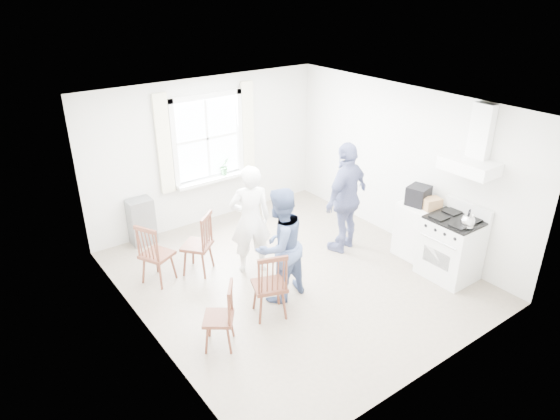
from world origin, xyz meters
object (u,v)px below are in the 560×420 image
object	(u,v)px
gas_stove	(451,247)
windsor_chair_c	(226,309)
person_mid	(280,245)
stereo_stack	(418,195)
person_left	(250,220)
windsor_chair_a	(203,237)
person_right	(346,198)
low_cabinet	(416,230)
windsor_chair_b	(271,280)

from	to	relation	value
gas_stove	windsor_chair_c	size ratio (longest dim) A/B	1.28
gas_stove	person_mid	xyz separation A→B (m)	(-2.37, 1.06, 0.34)
stereo_stack	person_left	size ratio (longest dim) A/B	0.23
windsor_chair_a	person_right	size ratio (longest dim) A/B	0.54
gas_stove	person_left	xyz separation A→B (m)	(-2.29, 1.89, 0.37)
windsor_chair_c	person_left	world-z (taller)	person_left
low_cabinet	windsor_chair_b	xyz separation A→B (m)	(-2.82, 0.01, 0.15)
windsor_chair_a	person_left	size ratio (longest dim) A/B	0.58
person_right	windsor_chair_a	bearing A→B (deg)	-33.12
windsor_chair_a	person_right	xyz separation A→B (m)	(2.22, -0.70, 0.32)
windsor_chair_a	windsor_chair_b	bearing A→B (deg)	-84.20
windsor_chair_a	person_mid	distance (m)	1.33
windsor_chair_a	stereo_stack	bearing A→B (deg)	-27.07
stereo_stack	windsor_chair_c	xyz separation A→B (m)	(-3.54, -0.13, -0.51)
low_cabinet	person_left	world-z (taller)	person_left
stereo_stack	windsor_chair_a	world-z (taller)	stereo_stack
person_mid	person_right	world-z (taller)	person_right
windsor_chair_c	person_left	xyz separation A→B (m)	(1.20, 1.29, 0.32)
windsor_chair_a	person_mid	bearing A→B (deg)	-65.49
person_left	windsor_chair_c	bearing A→B (deg)	68.81
person_mid	person_right	distance (m)	1.75
gas_stove	windsor_chair_a	bearing A→B (deg)	142.32
low_cabinet	person_left	size ratio (longest dim) A/B	0.53
windsor_chair_a	person_right	bearing A→B (deg)	-17.64
stereo_stack	person_mid	bearing A→B (deg)	172.35
person_left	person_mid	size ratio (longest dim) A/B	1.04
stereo_stack	person_left	distance (m)	2.62
person_right	windsor_chair_c	bearing A→B (deg)	3.03
windsor_chair_c	windsor_chair_a	bearing A→B (deg)	70.45
gas_stove	person_right	bearing A→B (deg)	114.21
low_cabinet	windsor_chair_a	xyz separation A→B (m)	(-2.98, 1.55, 0.15)
low_cabinet	person_right	xyz separation A→B (m)	(-0.76, 0.84, 0.47)
windsor_chair_a	windsor_chair_c	xyz separation A→B (m)	(-0.58, -1.64, -0.07)
stereo_stack	windsor_chair_b	bearing A→B (deg)	-179.49
windsor_chair_b	person_left	world-z (taller)	person_left
gas_stove	windsor_chair_a	world-z (taller)	gas_stove
stereo_stack	person_right	bearing A→B (deg)	132.64
windsor_chair_b	person_right	size ratio (longest dim) A/B	0.54
low_cabinet	person_right	size ratio (longest dim) A/B	0.49
windsor_chair_c	person_mid	bearing A→B (deg)	21.93
windsor_chair_b	person_left	distance (m)	1.30
person_mid	stereo_stack	bearing A→B (deg)	163.36
windsor_chair_a	person_left	distance (m)	0.75
windsor_chair_c	person_mid	distance (m)	1.25
stereo_stack	low_cabinet	bearing A→B (deg)	-61.60
person_mid	person_left	bearing A→B (deg)	-104.01
windsor_chair_c	low_cabinet	bearing A→B (deg)	1.51
windsor_chair_a	person_mid	xyz separation A→B (m)	(0.54, -1.19, 0.22)
gas_stove	person_mid	distance (m)	2.62
person_mid	low_cabinet	bearing A→B (deg)	162.63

